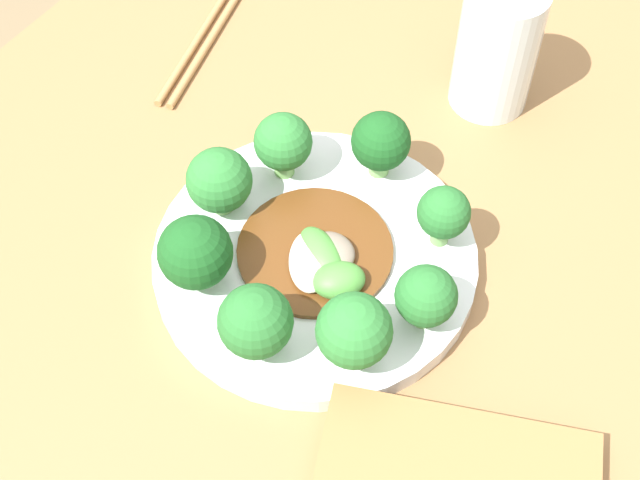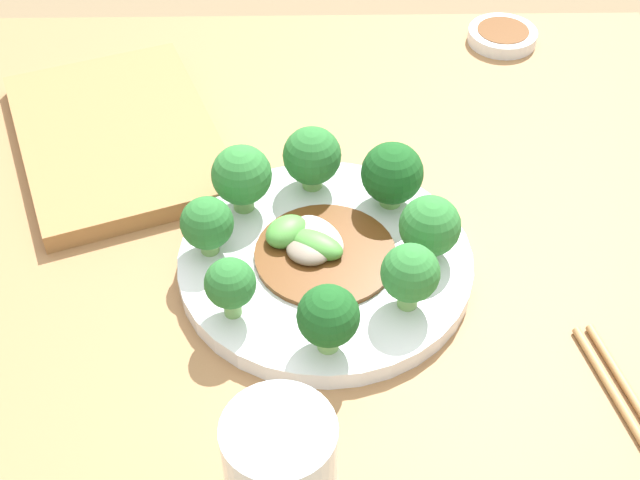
% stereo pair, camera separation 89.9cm
% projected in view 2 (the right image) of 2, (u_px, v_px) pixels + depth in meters
% --- Properties ---
extents(plate, '(0.26, 0.26, 0.02)m').
position_uv_depth(plate, '(320.00, 263.00, 0.78)').
color(plate, silver).
rests_on(plate, table).
extents(broccoli_south, '(0.05, 0.05, 0.06)m').
position_uv_depth(broccoli_south, '(207.00, 224.00, 0.75)').
color(broccoli_south, '#7AAD5B').
rests_on(broccoli_south, plate).
extents(broccoli_east, '(0.05, 0.05, 0.06)m').
position_uv_depth(broccoli_east, '(333.00, 317.00, 0.68)').
color(broccoli_east, '#7AAD5B').
rests_on(broccoli_east, plate).
extents(broccoli_north, '(0.05, 0.05, 0.06)m').
position_uv_depth(broccoli_north, '(430.00, 227.00, 0.75)').
color(broccoli_north, '#89B76B').
rests_on(broccoli_north, plate).
extents(broccoli_northwest, '(0.06, 0.06, 0.06)m').
position_uv_depth(broccoli_northwest, '(392.00, 174.00, 0.80)').
color(broccoli_northwest, '#7AAD5B').
rests_on(broccoli_northwest, plate).
extents(broccoli_west, '(0.05, 0.05, 0.06)m').
position_uv_depth(broccoli_west, '(312.00, 156.00, 0.81)').
color(broccoli_west, '#7AAD5B').
rests_on(broccoli_west, plate).
extents(broccoli_northeast, '(0.05, 0.05, 0.06)m').
position_uv_depth(broccoli_northeast, '(410.00, 274.00, 0.71)').
color(broccoli_northeast, '#7AAD5B').
rests_on(broccoli_northeast, plate).
extents(broccoli_southwest, '(0.05, 0.05, 0.07)m').
position_uv_depth(broccoli_southwest, '(242.00, 176.00, 0.79)').
color(broccoli_southwest, '#70A356').
rests_on(broccoli_southwest, plate).
extents(broccoli_southeast, '(0.04, 0.04, 0.06)m').
position_uv_depth(broccoli_southeast, '(230.00, 284.00, 0.70)').
color(broccoli_southeast, '#70A356').
rests_on(broccoli_southeast, plate).
extents(stirfry_center, '(0.12, 0.12, 0.02)m').
position_uv_depth(stirfry_center, '(313.00, 246.00, 0.77)').
color(stirfry_center, '#5B3314').
rests_on(stirfry_center, plate).
extents(sauce_dish, '(0.08, 0.08, 0.02)m').
position_uv_depth(sauce_dish, '(502.00, 35.00, 1.04)').
color(sauce_dish, silver).
rests_on(sauce_dish, table).
extents(cutting_board, '(0.32, 0.27, 0.02)m').
position_uv_depth(cutting_board, '(117.00, 136.00, 0.90)').
color(cutting_board, olive).
rests_on(cutting_board, table).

